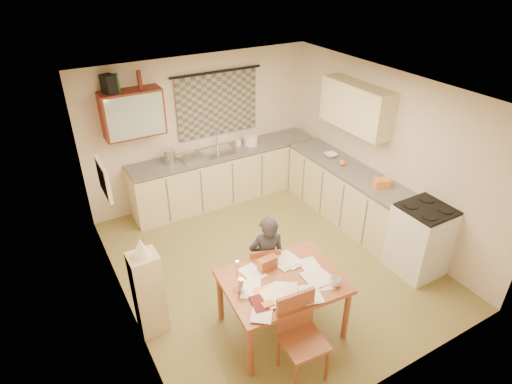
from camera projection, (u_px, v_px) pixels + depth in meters
floor at (270, 262)px, 6.18m from camera, size 4.00×4.50×0.02m
ceiling at (273, 91)px, 4.92m from camera, size 4.00×4.50×0.02m
wall_back at (202, 130)px, 7.25m from camera, size 4.00×0.02×2.50m
wall_front at (403, 293)px, 3.86m from camera, size 4.00×0.02×2.50m
wall_left at (116, 231)px, 4.69m from camera, size 0.02×4.50×2.50m
wall_right at (385, 154)px, 6.42m from camera, size 0.02×4.50×2.50m
window_blind at (217, 105)px, 7.14m from camera, size 1.45×0.03×1.05m
curtain_rod at (216, 72)px, 6.85m from camera, size 1.60×0.04×0.04m
wall_cabinet at (133, 113)px, 6.34m from camera, size 0.90×0.34×0.70m
wall_cabinet_glass at (136, 117)px, 6.21m from camera, size 0.84×0.02×0.64m
upper_cabinet_right at (356, 107)px, 6.45m from camera, size 0.34×1.30×0.70m
framed_print at (104, 179)px, 4.78m from camera, size 0.04×0.50×0.40m
print_canvas at (106, 179)px, 4.79m from camera, size 0.01×0.42×0.32m
counter_back at (225, 175)px, 7.53m from camera, size 3.30×0.62×0.92m
counter_right at (357, 200)px, 6.79m from camera, size 0.62×2.95×0.92m
stove at (421, 239)px, 5.81m from camera, size 0.65×0.65×1.01m
sink at (220, 154)px, 7.27m from camera, size 0.59×0.49×0.10m
tap at (217, 140)px, 7.34m from camera, size 0.04×0.04×0.28m
dish_rack at (190, 157)px, 7.00m from camera, size 0.41×0.38×0.06m
kettle at (170, 157)px, 6.82m from camera, size 0.20×0.20×0.24m
mixing_bowl at (251, 140)px, 7.48m from camera, size 0.30×0.30×0.16m
soap_bottle at (238, 142)px, 7.41m from camera, size 0.09×0.09×0.17m
bowl at (331, 155)px, 7.09m from camera, size 0.23×0.23×0.05m
orange_bag at (382, 183)px, 6.19m from camera, size 0.27×0.24×0.12m
fruit_orange at (342, 163)px, 6.79m from camera, size 0.10×0.10×0.10m
speaker at (109, 84)px, 5.98m from camera, size 0.22×0.24×0.26m
bottle_green at (117, 83)px, 6.03m from camera, size 0.09×0.09×0.26m
bottle_brown at (139, 80)px, 6.17m from camera, size 0.08×0.08×0.26m
dining_table at (282, 304)px, 4.93m from camera, size 1.38×1.09×0.75m
chair_far at (263, 280)px, 5.47m from camera, size 0.49×0.49×0.83m
chair_near at (302, 352)px, 4.45m from camera, size 0.46×0.46×0.96m
person at (267, 259)px, 5.25m from camera, size 0.62×0.56×1.24m
shelf_stand at (149, 293)px, 4.86m from camera, size 0.32×0.30×1.08m
lampshade at (141, 247)px, 4.53m from camera, size 0.20×0.20×0.22m
letter_rack at (267, 264)px, 4.86m from camera, size 0.22×0.11×0.16m
mug at (335, 282)px, 4.64m from camera, size 0.19×0.19×0.10m
magazine at (252, 306)px, 4.38m from camera, size 0.28×0.32×0.02m
book at (253, 296)px, 4.51m from camera, size 0.39×0.40×0.02m
orange_box at (268, 305)px, 4.39m from camera, size 0.13×0.09×0.04m
eyeglasses at (309, 294)px, 4.53m from camera, size 0.14×0.09×0.02m
candle_holder at (241, 285)px, 4.53m from camera, size 0.06×0.06×0.18m
candle at (237, 269)px, 4.45m from camera, size 0.03×0.03×0.22m
candle_flame at (238, 261)px, 4.38m from camera, size 0.02×0.02×0.02m
papers at (288, 281)px, 4.71m from camera, size 1.15×0.96×0.02m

